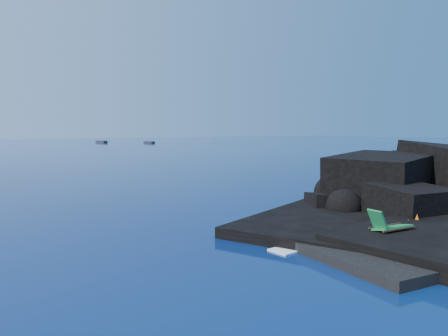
{
  "coord_description": "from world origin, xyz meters",
  "views": [
    {
      "loc": [
        -10.08,
        -8.76,
        4.36
      ],
      "look_at": [
        4.52,
        13.14,
        2.0
      ],
      "focal_mm": 35.0,
      "sensor_mm": 36.0,
      "label": 1
    }
  ],
  "objects_px": {
    "sunbather": "(407,225)",
    "distant_boat_a": "(102,143)",
    "deck_chair": "(392,221)",
    "distant_boat_b": "(149,143)",
    "marker_cone": "(417,220)"
  },
  "relations": [
    {
      "from": "deck_chair",
      "to": "sunbather",
      "type": "distance_m",
      "value": 1.83
    },
    {
      "from": "distant_boat_b",
      "to": "distant_boat_a",
      "type": "bearing_deg",
      "value": 117.73
    },
    {
      "from": "sunbather",
      "to": "marker_cone",
      "type": "bearing_deg",
      "value": -22.04
    },
    {
      "from": "deck_chair",
      "to": "sunbather",
      "type": "xyz_separation_m",
      "value": [
        1.7,
        0.51,
        -0.44
      ]
    },
    {
      "from": "distant_boat_b",
      "to": "sunbather",
      "type": "bearing_deg",
      "value": -121.08
    },
    {
      "from": "marker_cone",
      "to": "distant_boat_a",
      "type": "bearing_deg",
      "value": 77.44
    },
    {
      "from": "deck_chair",
      "to": "sunbather",
      "type": "height_order",
      "value": "deck_chair"
    },
    {
      "from": "sunbather",
      "to": "distant_boat_b",
      "type": "relative_size",
      "value": 0.43
    },
    {
      "from": "deck_chair",
      "to": "distant_boat_a",
      "type": "bearing_deg",
      "value": 80.87
    },
    {
      "from": "sunbather",
      "to": "distant_boat_b",
      "type": "height_order",
      "value": "sunbather"
    },
    {
      "from": "distant_boat_a",
      "to": "distant_boat_b",
      "type": "height_order",
      "value": "distant_boat_a"
    },
    {
      "from": "sunbather",
      "to": "distant_boat_a",
      "type": "relative_size",
      "value": 0.38
    },
    {
      "from": "deck_chair",
      "to": "marker_cone",
      "type": "bearing_deg",
      "value": 17.72
    },
    {
      "from": "deck_chair",
      "to": "distant_boat_a",
      "type": "height_order",
      "value": "deck_chair"
    },
    {
      "from": "distant_boat_a",
      "to": "distant_boat_b",
      "type": "xyz_separation_m",
      "value": [
        10.75,
        -12.99,
        0.0
      ]
    }
  ]
}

